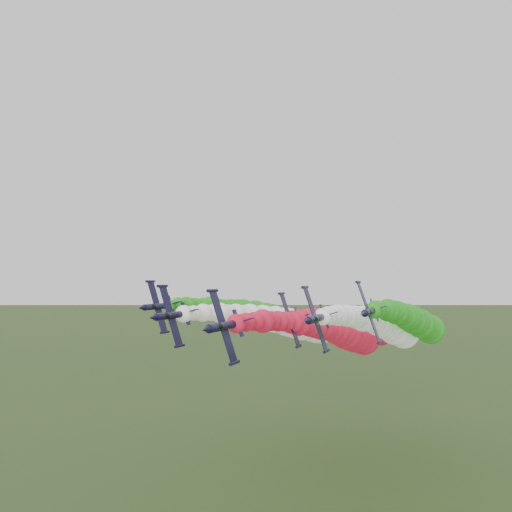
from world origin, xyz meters
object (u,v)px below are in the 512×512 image
Objects in this scene: jet_inner_right at (387,327)px; jet_outer_right at (417,322)px; jet_inner_left at (293,324)px; jet_lead at (342,333)px; jet_outer_left at (274,318)px; jet_trail at (362,327)px.

jet_outer_right reaches higher than jet_inner_right.
jet_inner_right is at bearing 13.72° from jet_inner_left.
jet_inner_right is (24.31, 5.94, -0.47)m from jet_inner_left.
jet_inner_right is at bearing 51.14° from jet_lead.
jet_outer_left is 1.00× the size of jet_outer_right.
jet_inner_right reaches higher than jet_trail.
jet_trail is (0.57, 25.02, -0.64)m from jet_lead.
jet_lead is 1.00× the size of jet_outer_right.
jet_outer_left is at bearing 179.54° from jet_outer_right.
jet_lead reaches higher than jet_trail.
jet_inner_left is at bearing -51.83° from jet_outer_left.
jet_trail is at bearing 123.91° from jet_inner_right.
jet_outer_left is at bearing 168.86° from jet_inner_right.
jet_inner_right is at bearing -137.52° from jet_outer_right.
jet_outer_left reaches higher than jet_outer_right.
jet_outer_right is (41.30, -0.33, 0.04)m from jet_outer_left.
jet_outer_left is at bearing -165.63° from jet_trail.
jet_outer_right reaches higher than jet_lead.
jet_inner_left is 25.03m from jet_inner_right.
jet_lead is at bearing -132.20° from jet_outer_right.
jet_outer_right is at bearing 42.48° from jet_inner_right.
jet_lead is 31.00m from jet_outer_left.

